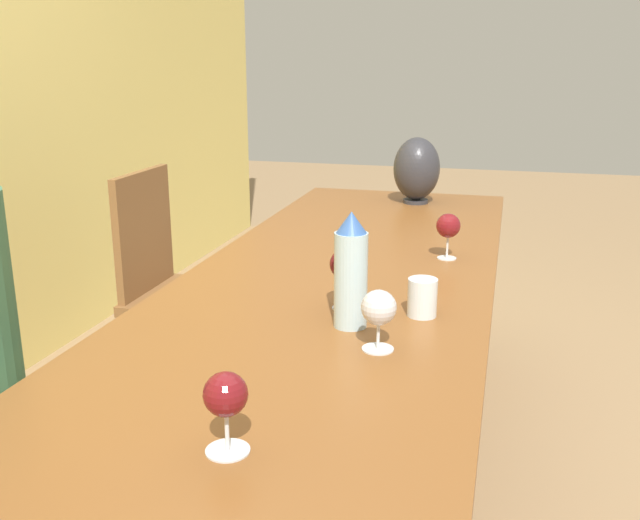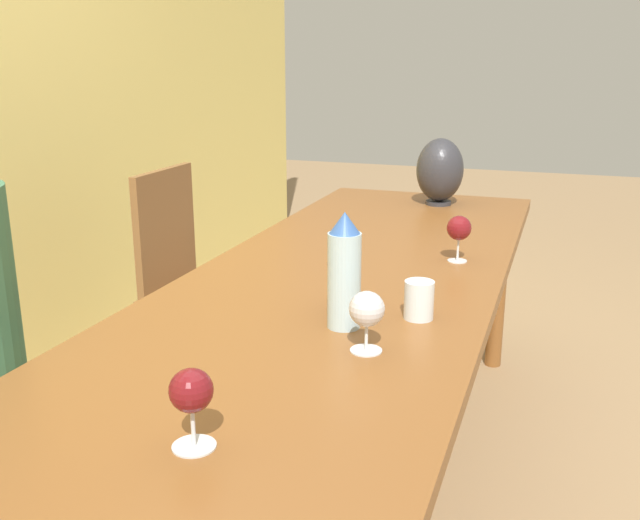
{
  "view_description": "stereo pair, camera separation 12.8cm",
  "coord_description": "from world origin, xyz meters",
  "views": [
    {
      "loc": [
        -1.75,
        -0.44,
        1.32
      ],
      "look_at": [
        -0.11,
        0.0,
        0.83
      ],
      "focal_mm": 40.0,
      "sensor_mm": 36.0,
      "label": 1
    },
    {
      "loc": [
        -1.71,
        -0.56,
        1.32
      ],
      "look_at": [
        -0.11,
        0.0,
        0.83
      ],
      "focal_mm": 40.0,
      "sensor_mm": 36.0,
      "label": 2
    }
  ],
  "objects": [
    {
      "name": "dining_table",
      "position": [
        0.0,
        0.0,
        0.67
      ],
      "size": [
        2.79,
        0.85,
        0.73
      ],
      "color": "brown",
      "rests_on": "ground_plane"
    },
    {
      "name": "wine_glass_3",
      "position": [
        -0.16,
        -0.08,
        0.84
      ],
      "size": [
        0.07,
        0.07,
        0.15
      ],
      "color": "silver",
      "rests_on": "dining_table"
    },
    {
      "name": "water_tumbler",
      "position": [
        -0.17,
        -0.26,
        0.78
      ],
      "size": [
        0.07,
        0.07,
        0.09
      ],
      "color": "silver",
      "rests_on": "dining_table"
    },
    {
      "name": "wine_glass_0",
      "position": [
        0.34,
        -0.28,
        0.83
      ],
      "size": [
        0.07,
        0.07,
        0.14
      ],
      "color": "silver",
      "rests_on": "dining_table"
    },
    {
      "name": "chair_far",
      "position": [
        0.63,
        0.77,
        0.48
      ],
      "size": [
        0.44,
        0.44,
        0.91
      ],
      "color": "brown",
      "rests_on": "ground_plane"
    },
    {
      "name": "wine_glass_1",
      "position": [
        -0.39,
        -0.2,
        0.82
      ],
      "size": [
        0.07,
        0.07,
        0.13
      ],
      "color": "silver",
      "rests_on": "dining_table"
    },
    {
      "name": "vase",
      "position": [
        1.16,
        -0.07,
        0.87
      ],
      "size": [
        0.19,
        0.19,
        0.27
      ],
      "color": "#2D2D33",
      "rests_on": "dining_table"
    },
    {
      "name": "water_bottle",
      "position": [
        -0.27,
        -0.12,
        0.86
      ],
      "size": [
        0.08,
        0.08,
        0.26
      ],
      "color": "#ADCCD6",
      "rests_on": "dining_table"
    },
    {
      "name": "wine_glass_4",
      "position": [
        -0.84,
        -0.05,
        0.83
      ],
      "size": [
        0.07,
        0.07,
        0.13
      ],
      "color": "silver",
      "rests_on": "dining_table"
    }
  ]
}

